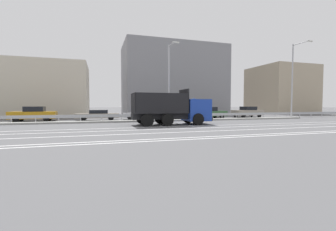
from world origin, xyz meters
name	(u,v)px	position (x,y,z in m)	size (l,w,h in m)	color
ground_plane	(176,123)	(0.00, 0.00, 0.00)	(320.00, 320.00, 0.00)	#565659
lane_strip_0	(177,126)	(-1.24, -3.82, 0.00)	(64.68, 0.16, 0.01)	silver
lane_strip_1	(185,128)	(-1.24, -5.53, 0.00)	(64.68, 0.16, 0.01)	silver
lane_strip_2	(196,132)	(-1.24, -7.63, 0.00)	(64.68, 0.16, 0.01)	silver
lane_strip_3	(214,136)	(-1.24, -10.03, 0.00)	(64.68, 0.16, 0.01)	silver
lane_strip_4	(220,138)	(-1.24, -10.65, 0.00)	(64.68, 0.16, 0.01)	silver
median_island	(170,120)	(0.00, 2.28, 0.09)	(35.57, 1.10, 0.18)	gray
median_guardrail	(167,115)	(0.00, 3.47, 0.57)	(64.68, 0.09, 0.78)	#9EA0A5
dump_truck	(180,111)	(-0.36, -2.01, 1.20)	(7.17, 2.68, 3.21)	#19389E
median_road_sign	(194,109)	(2.89, 2.28, 1.34)	(0.72, 0.16, 2.56)	white
street_lamp_1	(169,79)	(-0.15, 1.94, 4.61)	(0.71, 2.17, 8.27)	#ADADB2
street_lamp_2	(294,77)	(17.10, 2.27, 5.43)	(0.71, 2.60, 9.79)	#ADADB2
parked_car_2	(34,114)	(-14.29, 6.29, 0.81)	(4.58, 2.15, 1.62)	#B27A14
parked_car_3	(98,115)	(-7.63, 5.76, 0.64)	(4.79, 2.06, 1.22)	gray
parked_car_4	(141,114)	(-2.59, 5.97, 0.66)	(4.31, 2.06, 1.29)	#A3A3A8
parked_car_5	(174,113)	(1.87, 6.24, 0.79)	(3.93, 2.05, 1.59)	#A3A3A8
parked_car_6	(209,113)	(6.77, 6.10, 0.76)	(4.63, 2.10, 1.52)	#335B33
parked_car_7	(248,112)	(13.08, 6.31, 0.78)	(4.58, 2.09, 1.56)	gray
background_building_0	(40,90)	(-15.89, 16.63, 4.01)	(13.50, 9.48, 8.02)	beige
background_building_1	(173,81)	(6.47, 20.55, 6.55)	(19.12, 10.44, 13.10)	gray
background_building_2	(280,90)	(29.35, 17.35, 4.89)	(10.69, 10.44, 9.77)	tan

